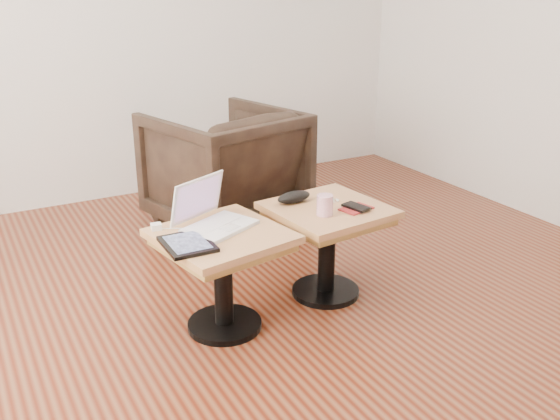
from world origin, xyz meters
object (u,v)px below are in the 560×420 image
striped_cup (325,205)px  side_table_right (327,229)px  laptop (212,217)px  side_table_left (222,257)px  armchair (225,169)px

striped_cup → side_table_right: bearing=48.9°
side_table_right → laptop: size_ratio=1.48×
side_table_left → laptop: bearing=83.2°
side_table_right → striped_cup: 0.20m
striped_cup → armchair: bearing=89.0°
laptop → striped_cup: size_ratio=3.94×
side_table_left → striped_cup: bearing=-14.1°
side_table_right → armchair: armchair is taller
side_table_right → laptop: bearing=170.4°
side_table_right → armchair: 1.07m
laptop → armchair: (0.52, 1.03, -0.13)m
side_table_left → laptop: laptop is taller
side_table_left → side_table_right: bearing=-5.1°
side_table_left → armchair: (0.51, 1.11, 0.02)m
striped_cup → laptop: bearing=166.4°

